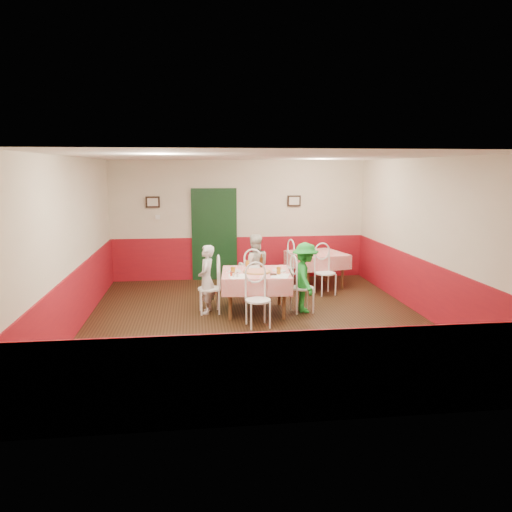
{
  "coord_description": "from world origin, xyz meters",
  "views": [
    {
      "loc": [
        -1.07,
        -8.22,
        2.61
      ],
      "look_at": [
        0.03,
        0.58,
        1.05
      ],
      "focal_mm": 35.0,
      "sensor_mm": 36.0,
      "label": 1
    }
  ],
  "objects": [
    {
      "name": "left_wall",
      "position": [
        -3.0,
        0.0,
        1.4
      ],
      "size": [
        0.1,
        7.0,
        2.8
      ],
      "primitive_type": "cube",
      "color": "beige",
      "rests_on": "ground"
    },
    {
      "name": "plate_right",
      "position": [
        0.46,
        0.57,
        0.77
      ],
      "size": [
        0.27,
        0.27,
        0.01
      ],
      "primitive_type": "cylinder",
      "rotation": [
        0.0,
        0.0,
        -0.08
      ],
      "color": "white",
      "rests_on": "main_table"
    },
    {
      "name": "diner_right",
      "position": [
        0.93,
        0.51,
        0.64
      ],
      "size": [
        0.51,
        0.85,
        1.29
      ],
      "primitive_type": "imported",
      "rotation": [
        0.0,
        0.0,
        1.53
      ],
      "color": "gray",
      "rests_on": "ground"
    },
    {
      "name": "floor",
      "position": [
        0.0,
        0.0,
        0.0
      ],
      "size": [
        7.0,
        7.0,
        0.0
      ],
      "primitive_type": "plane",
      "color": "black",
      "rests_on": "ground"
    },
    {
      "name": "second_table",
      "position": [
        1.64,
        2.47,
        0.38
      ],
      "size": [
        1.35,
        1.35,
        0.77
      ],
      "primitive_type": "cube",
      "rotation": [
        0.0,
        0.0,
        0.23
      ],
      "color": "red",
      "rests_on": "ground"
    },
    {
      "name": "chair_right",
      "position": [
        0.88,
        0.51,
        0.45
      ],
      "size": [
        0.47,
        0.47,
        0.9
      ],
      "primitive_type": null,
      "rotation": [
        0.0,
        0.0,
        1.71
      ],
      "color": "white",
      "rests_on": "ground"
    },
    {
      "name": "back_wall",
      "position": [
        0.0,
        3.5,
        1.4
      ],
      "size": [
        6.0,
        0.1,
        2.8
      ],
      "primitive_type": "cube",
      "color": "beige",
      "rests_on": "ground"
    },
    {
      "name": "wallet",
      "position": [
        0.3,
        0.26,
        0.77
      ],
      "size": [
        0.12,
        0.1,
        0.02
      ],
      "primitive_type": "cube",
      "rotation": [
        0.0,
        0.0,
        -0.08
      ],
      "color": "black",
      "rests_on": "main_table"
    },
    {
      "name": "wainscot_back",
      "position": [
        0.0,
        3.48,
        0.5
      ],
      "size": [
        6.0,
        0.03,
        1.0
      ],
      "primitive_type": "cube",
      "color": "maroon",
      "rests_on": "ground"
    },
    {
      "name": "shaker_b",
      "position": [
        -0.34,
        0.17,
        0.81
      ],
      "size": [
        0.04,
        0.04,
        0.09
      ],
      "primitive_type": "cylinder",
      "rotation": [
        0.0,
        0.0,
        -0.08
      ],
      "color": "silver",
      "rests_on": "main_table"
    },
    {
      "name": "thermostat",
      "position": [
        -1.9,
        3.45,
        1.5
      ],
      "size": [
        0.1,
        0.03,
        0.1
      ],
      "primitive_type": "cube",
      "color": "white",
      "rests_on": "back_wall"
    },
    {
      "name": "picture_left",
      "position": [
        -2.0,
        3.45,
        1.85
      ],
      "size": [
        0.32,
        0.03,
        0.26
      ],
      "primitive_type": "cube",
      "color": "black",
      "rests_on": "back_wall"
    },
    {
      "name": "wainscot_front",
      "position": [
        0.0,
        -3.48,
        0.5
      ],
      "size": [
        6.0,
        0.03,
        1.0
      ],
      "primitive_type": "cube",
      "color": "maroon",
      "rests_on": "ground"
    },
    {
      "name": "beer_bottle",
      "position": [
        0.18,
        0.98,
        0.88
      ],
      "size": [
        0.07,
        0.07,
        0.24
      ],
      "primitive_type": "cylinder",
      "rotation": [
        0.0,
        0.0,
        -0.08
      ],
      "color": "#381C0A",
      "rests_on": "main_table"
    },
    {
      "name": "chair_far",
      "position": [
        0.1,
        1.43,
        0.45
      ],
      "size": [
        0.52,
        0.52,
        0.9
      ],
      "primitive_type": null,
      "rotation": [
        0.0,
        0.0,
        2.87
      ],
      "color": "white",
      "rests_on": "ground"
    },
    {
      "name": "front_wall",
      "position": [
        0.0,
        -3.5,
        1.4
      ],
      "size": [
        6.0,
        0.1,
        2.8
      ],
      "primitive_type": "cube",
      "color": "beige",
      "rests_on": "ground"
    },
    {
      "name": "pizza",
      "position": [
        0.04,
        0.52,
        0.78
      ],
      "size": [
        0.53,
        0.53,
        0.03
      ],
      "primitive_type": "cylinder",
      "rotation": [
        0.0,
        0.0,
        -0.08
      ],
      "color": "#B74723",
      "rests_on": "main_table"
    },
    {
      "name": "chair_second_b",
      "position": [
        1.64,
        1.72,
        0.45
      ],
      "size": [
        0.51,
        0.51,
        0.9
      ],
      "primitive_type": null,
      "rotation": [
        0.0,
        0.0,
        0.23
      ],
      "color": "white",
      "rests_on": "ground"
    },
    {
      "name": "chair_second_a",
      "position": [
        0.89,
        2.47,
        0.45
      ],
      "size": [
        0.51,
        0.51,
        0.9
      ],
      "primitive_type": null,
      "rotation": [
        0.0,
        0.0,
        -1.34
      ],
      "color": "white",
      "rests_on": "ground"
    },
    {
      "name": "right_wall",
      "position": [
        3.0,
        0.0,
        1.4
      ],
      "size": [
        0.1,
        7.0,
        2.8
      ],
      "primitive_type": "cube",
      "color": "beige",
      "rests_on": "ground"
    },
    {
      "name": "wainscot_right",
      "position": [
        2.98,
        0.0,
        0.5
      ],
      "size": [
        0.03,
        7.0,
        1.0
      ],
      "primitive_type": "cube",
      "color": "maroon",
      "rests_on": "ground"
    },
    {
      "name": "shaker_c",
      "position": [
        -0.45,
        0.26,
        0.81
      ],
      "size": [
        0.04,
        0.04,
        0.09
      ],
      "primitive_type": "cylinder",
      "rotation": [
        0.0,
        0.0,
        -0.08
      ],
      "color": "#B23319",
      "rests_on": "main_table"
    },
    {
      "name": "diner_far",
      "position": [
        0.11,
        1.48,
        0.66
      ],
      "size": [
        0.66,
        0.53,
        1.33
      ],
      "primitive_type": "imported",
      "rotation": [
        0.0,
        0.0,
        3.18
      ],
      "color": "gray",
      "rests_on": "ground"
    },
    {
      "name": "ceiling",
      "position": [
        0.0,
        0.0,
        2.8
      ],
      "size": [
        7.0,
        7.0,
        0.0
      ],
      "primitive_type": "plane",
      "color": "white",
      "rests_on": "back_wall"
    },
    {
      "name": "wainscot_left",
      "position": [
        -2.98,
        0.0,
        0.5
      ],
      "size": [
        0.03,
        7.0,
        1.0
      ],
      "primitive_type": "cube",
      "color": "maroon",
      "rests_on": "ground"
    },
    {
      "name": "menu_right",
      "position": [
        0.41,
        0.17,
        0.76
      ],
      "size": [
        0.4,
        0.47,
        0.0
      ],
      "primitive_type": "cube",
      "rotation": [
        0.0,
        0.0,
        -0.29
      ],
      "color": "white",
      "rests_on": "main_table"
    },
    {
      "name": "plate_left",
      "position": [
        -0.36,
        0.6,
        0.77
      ],
      "size": [
        0.27,
        0.27,
        0.01
      ],
      "primitive_type": "cylinder",
      "rotation": [
        0.0,
        0.0,
        -0.08
      ],
      "color": "white",
      "rests_on": "main_table"
    },
    {
      "name": "diner_left",
      "position": [
        -0.87,
        0.66,
        0.63
      ],
      "size": [
        0.37,
        0.5,
        1.25
      ],
      "primitive_type": "imported",
      "rotation": [
        0.0,
        0.0,
        -1.74
      ],
      "color": "gray",
      "rests_on": "ground"
    },
    {
      "name": "chair_left",
      "position": [
        -0.82,
        0.66,
        0.45
      ],
      "size": [
        0.44,
        0.44,
        0.9
      ],
      "primitive_type": null,
      "rotation": [
        0.0,
        0.0,
        -1.53
      ],
      "color": "white",
      "rests_on": "ground"
    },
    {
      "name": "glass_a",
      "position": [
        -0.41,
        0.35,
        0.83
      ],
      "size": [
        0.08,
        0.08,
        0.14
      ],
      "primitive_type": "cylinder",
      "rotation": [
        0.0,
        0.0,
        -0.08
      ],
      "color": "#BF7219",
      "rests_on": "main_table"
    },
    {
      "name": "menu_left",
      "position": [
        -0.33,
        0.21,
        0.76
      ],
      "size": [
        0.32,
        0.42,
        0.0
      ],
      "primitive_type": "cube",
      "rotation": [
        0.0,
        0.0,
        0.06
      ],
      "color": "white",
      "rests_on": "main_table"
    },
    {
      "name": "picture_right",
      "position": [
        1.3,
        3.45,
        1.85
      ],
      "size": [
        0.32,
        0.03,
        0.26
      ],
      "primitive_type": "cube",
      "color": "black",
      "rests_on": "back_wall"
    },
    {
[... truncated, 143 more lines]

